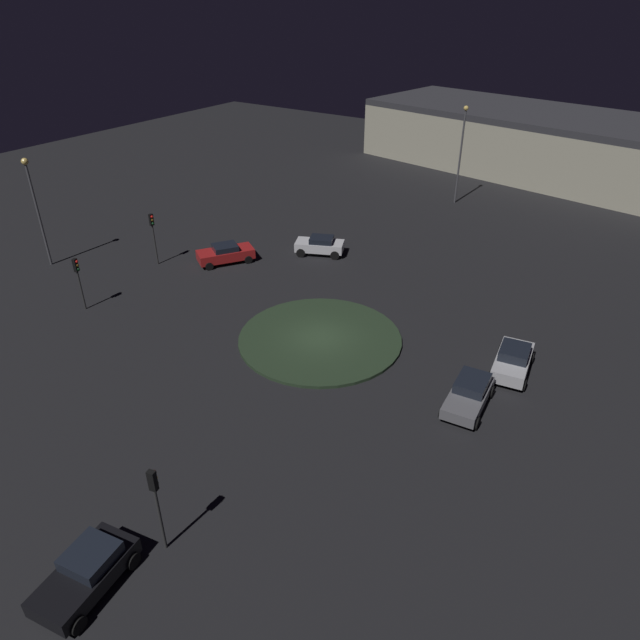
{
  "coord_description": "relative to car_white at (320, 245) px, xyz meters",
  "views": [
    {
      "loc": [
        -16.98,
        25.12,
        19.28
      ],
      "look_at": [
        0.0,
        0.0,
        1.43
      ],
      "focal_mm": 32.27,
      "sensor_mm": 36.0,
      "label": 1
    }
  ],
  "objects": [
    {
      "name": "streetlamp_south",
      "position": [
        -4.15,
        -18.26,
        4.88
      ],
      "size": [
        0.46,
        0.46,
        9.36
      ],
      "color": "#4C4C51",
      "rests_on": "ground_plane"
    },
    {
      "name": "ground_plane",
      "position": [
        -7.38,
        10.9,
        -0.79
      ],
      "size": [
        120.05,
        120.05,
        0.0
      ],
      "primitive_type": "plane",
      "color": "black"
    },
    {
      "name": "store_building",
      "position": [
        -7.1,
        -34.06,
        2.57
      ],
      "size": [
        40.98,
        21.0,
        6.71
      ],
      "rotation": [
        0.0,
        0.0,
        6.12
      ],
      "color": "#B7B299",
      "rests_on": "ground_plane"
    },
    {
      "name": "roundabout_island",
      "position": [
        -7.38,
        10.9,
        -0.69
      ],
      "size": [
        10.17,
        10.17,
        0.19
      ],
      "primitive_type": "cylinder",
      "color": "#263823",
      "rests_on": "ground_plane"
    },
    {
      "name": "car_red",
      "position": [
        5.29,
        5.53,
        -0.02
      ],
      "size": [
        3.89,
        4.66,
        1.49
      ],
      "rotation": [
        0.0,
        0.0,
        4.14
      ],
      "color": "red",
      "rests_on": "ground_plane"
    },
    {
      "name": "traffic_light_east_near",
      "position": [
        9.53,
        8.81,
        2.16
      ],
      "size": [
        0.37,
        0.32,
        4.14
      ],
      "rotation": [
        0.0,
        0.0,
        3.02
      ],
      "color": "#2D2D2D",
      "rests_on": "ground_plane"
    },
    {
      "name": "streetlamp_east",
      "position": [
        16.51,
        13.59,
        4.59
      ],
      "size": [
        0.51,
        0.51,
        8.39
      ],
      "color": "#4C4C51",
      "rests_on": "ground_plane"
    },
    {
      "name": "traffic_light_east",
      "position": [
        8.09,
        16.61,
        1.88
      ],
      "size": [
        0.39,
        0.36,
        3.74
      ],
      "rotation": [
        0.0,
        0.0,
        -2.79
      ],
      "color": "#2D2D2D",
      "rests_on": "ground_plane"
    },
    {
      "name": "car_silver",
      "position": [
        -18.36,
        7.61,
        0.03
      ],
      "size": [
        2.5,
        4.22,
        1.6
      ],
      "rotation": [
        0.0,
        0.0,
        1.72
      ],
      "color": "silver",
      "rests_on": "ground_plane"
    },
    {
      "name": "car_grey",
      "position": [
        -17.44,
        11.89,
        -0.03
      ],
      "size": [
        2.31,
        4.19,
        1.44
      ],
      "rotation": [
        0.0,
        0.0,
        1.67
      ],
      "color": "slate",
      "rests_on": "ground_plane"
    },
    {
      "name": "car_black",
      "position": [
        -9.83,
        29.71,
        -0.01
      ],
      "size": [
        2.62,
        4.13,
        1.51
      ],
      "rotation": [
        0.0,
        0.0,
        1.73
      ],
      "color": "black",
      "rests_on": "ground_plane"
    },
    {
      "name": "car_white",
      "position": [
        0.0,
        0.0,
        0.0
      ],
      "size": [
        4.25,
        3.23,
        1.48
      ],
      "rotation": [
        0.0,
        0.0,
        3.56
      ],
      "color": "white",
      "rests_on": "ground_plane"
    },
    {
      "name": "traffic_light_north",
      "position": [
        -10.89,
        26.96,
        2.14
      ],
      "size": [
        0.34,
        0.38,
        4.11
      ],
      "rotation": [
        0.0,
        0.0,
        -1.36
      ],
      "color": "#2D2D2D",
      "rests_on": "ground_plane"
    }
  ]
}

